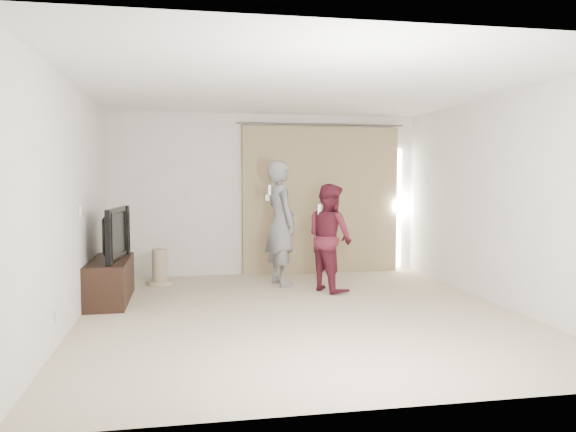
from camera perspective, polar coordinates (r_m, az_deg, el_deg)
The scene contains 10 objects.
floor at distance 6.63m, azimuth 1.30°, elevation -9.84°, with size 5.50×5.50×0.00m, color #B9A88B.
wall_back at distance 9.15m, azimuth -2.20°, elevation 2.21°, with size 5.00×0.04×2.60m, color silver.
wall_left at distance 6.42m, azimuth -21.10°, elevation 1.18°, with size 0.04×5.50×2.60m.
ceiling at distance 6.52m, azimuth 1.34°, elevation 12.95°, with size 5.00×5.50×0.01m, color white.
curtain at distance 9.26m, azimuth 3.47°, elevation 1.63°, with size 2.80×0.11×2.46m.
tv_console at distance 7.54m, azimuth -17.64°, elevation -6.26°, with size 0.48×1.39×0.54m, color black.
tv at distance 7.46m, azimuth -17.74°, elevation -1.72°, with size 1.15×0.15×0.66m, color black.
scratching_post at distance 8.49m, azimuth -12.90°, elevation -5.41°, with size 0.39×0.39×0.53m.
person_man at distance 8.19m, azimuth -0.75°, elevation -0.71°, with size 0.58×0.75×1.83m.
person_woman at distance 7.80m, azimuth 4.27°, elevation -2.19°, with size 0.80×0.89×1.49m.
Camera 1 is at (-1.31, -6.30, 1.59)m, focal length 35.00 mm.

